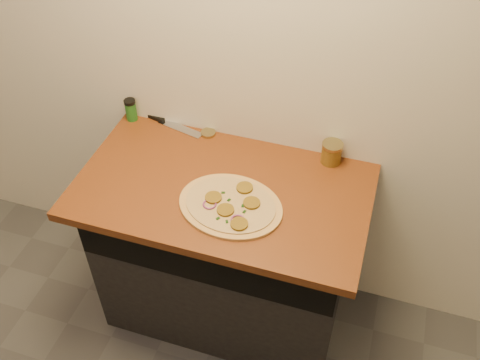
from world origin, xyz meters
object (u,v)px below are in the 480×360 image
(chefs_knife, at_px, (166,122))
(spice_shaker, at_px, (131,110))
(pizza, at_px, (231,205))
(salsa_jar, at_px, (332,153))

(chefs_knife, height_order, spice_shaker, spice_shaker)
(pizza, relative_size, chefs_knife, 1.41)
(pizza, relative_size, salsa_jar, 4.79)
(pizza, relative_size, spice_shaker, 4.39)
(salsa_jar, bearing_deg, chefs_knife, 177.53)
(chefs_knife, xyz_separation_m, salsa_jar, (0.78, -0.03, 0.04))
(pizza, distance_m, salsa_jar, 0.50)
(pizza, xyz_separation_m, salsa_jar, (0.32, 0.39, 0.04))
(chefs_knife, relative_size, spice_shaker, 3.12)
(spice_shaker, bearing_deg, salsa_jar, -0.86)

